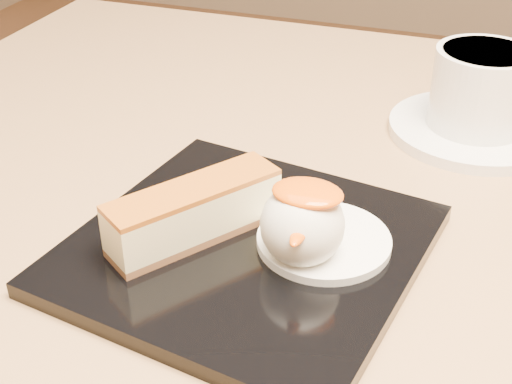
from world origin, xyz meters
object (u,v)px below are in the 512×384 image
at_px(dessert_plate, 246,249).
at_px(ice_cream_scoop, 302,225).
at_px(cheesecake, 194,212).
at_px(coffee_cup, 484,87).
at_px(saucer, 474,129).
at_px(table, 255,342).

relative_size(dessert_plate, ice_cream_scoop, 4.05).
xyz_separation_m(cheesecake, ice_cream_scoop, (0.08, -0.00, 0.01)).
bearing_deg(coffee_cup, cheesecake, -148.33).
height_order(ice_cream_scoop, coffee_cup, coffee_cup).
relative_size(dessert_plate, cheesecake, 1.85).
xyz_separation_m(saucer, coffee_cup, (0.00, 0.00, 0.04)).
xyz_separation_m(table, cheesecake, (-0.01, -0.08, 0.19)).
bearing_deg(coffee_cup, ice_cream_scoop, -134.55).
relative_size(cheesecake, saucer, 0.79).
distance_m(dessert_plate, coffee_cup, 0.27).
height_order(dessert_plate, ice_cream_scoop, ice_cream_scoop).
bearing_deg(cheesecake, dessert_plate, -47.44).
bearing_deg(table, ice_cream_scoop, -53.17).
relative_size(table, dessert_plate, 3.64).
bearing_deg(table, dessert_plate, -74.95).
xyz_separation_m(cheesecake, coffee_cup, (0.17, 0.24, 0.01)).
height_order(table, cheesecake, cheesecake).
bearing_deg(dessert_plate, ice_cream_scoop, -7.13).
bearing_deg(saucer, cheesecake, -124.20).
height_order(table, saucer, saucer).
bearing_deg(saucer, dessert_plate, -118.66).
bearing_deg(dessert_plate, table, 105.05).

